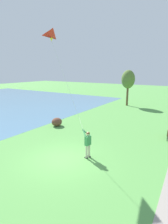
# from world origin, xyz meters

# --- Properties ---
(ground_plane) EXTENTS (120.00, 120.00, 0.00)m
(ground_plane) POSITION_xyz_m (0.00, 0.00, 0.00)
(ground_plane) COLOR #569947
(person_kite_flyer) EXTENTS (0.63, 0.51, 1.83)m
(person_kite_flyer) POSITION_xyz_m (1.17, 1.03, 1.05)
(person_kite_flyer) COLOR #232328
(person_kite_flyer) RESTS_ON ground
(flying_kite) EXTENTS (3.06, 1.27, 6.43)m
(flying_kite) POSITION_xyz_m (-1.96, 1.70, 7.73)
(flying_kite) COLOR red
(tree_lakeside_far) EXTENTS (2.02, 2.09, 5.45)m
(tree_lakeside_far) POSITION_xyz_m (-2.78, 19.30, 4.00)
(tree_lakeside_far) COLOR brown
(tree_lakeside_far) RESTS_ON ground
(lakeside_shrub) EXTENTS (0.98, 1.09, 0.83)m
(lakeside_shrub) POSITION_xyz_m (-4.94, 5.16, 0.42)
(lakeside_shrub) COLOR brown
(lakeside_shrub) RESTS_ON ground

